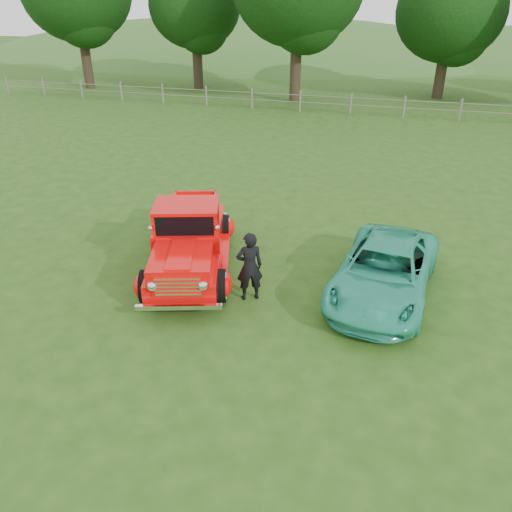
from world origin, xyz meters
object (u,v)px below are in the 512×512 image
(tree_near_east, at_px, (451,12))
(man, at_px, (249,266))
(red_pickup, at_px, (189,240))
(tree_mid_west, at_px, (195,6))
(teal_sedan, at_px, (385,271))

(tree_near_east, height_order, man, tree_near_east)
(tree_near_east, xyz_separation_m, man, (-4.69, -27.80, -4.43))
(red_pickup, distance_m, man, 2.07)
(tree_mid_west, xyz_separation_m, man, (12.31, -26.80, -4.73))
(red_pickup, xyz_separation_m, teal_sedan, (4.75, 0.12, -0.19))
(tree_mid_west, height_order, teal_sedan, tree_mid_west)
(man, bearing_deg, tree_near_east, -128.07)
(tree_near_east, xyz_separation_m, red_pickup, (-6.55, -26.89, -4.45))
(tree_mid_west, distance_m, teal_sedan, 30.33)
(teal_sedan, height_order, man, man)
(red_pickup, height_order, teal_sedan, red_pickup)
(tree_mid_west, height_order, man, tree_mid_west)
(tree_mid_west, distance_m, red_pickup, 28.32)
(tree_mid_west, bearing_deg, red_pickup, -68.01)
(tree_mid_west, relative_size, red_pickup, 1.60)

